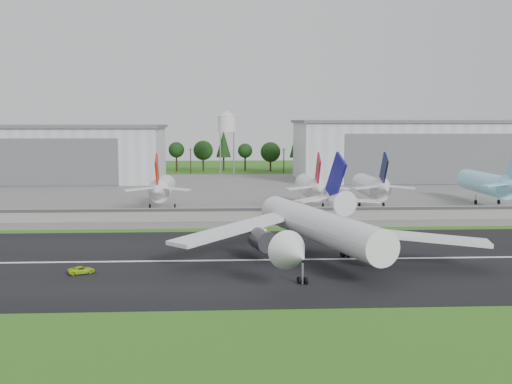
{
  "coord_description": "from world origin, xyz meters",
  "views": [
    {
      "loc": [
        -7.2,
        -102.34,
        24.87
      ],
      "look_at": [
        0.32,
        40.0,
        9.0
      ],
      "focal_mm": 45.0,
      "sensor_mm": 36.0,
      "label": 1
    }
  ],
  "objects": [
    {
      "name": "hangar_west",
      "position": [
        -80.0,
        164.92,
        11.63
      ],
      "size": [
        97.0,
        44.0,
        23.2
      ],
      "color": "silver",
      "rests_on": "ground"
    },
    {
      "name": "runway_centerline",
      "position": [
        0.0,
        10.0,
        0.11
      ],
      "size": [
        220.0,
        1.0,
        0.02
      ],
      "primitive_type": "cube",
      "color": "white",
      "rests_on": "runway"
    },
    {
      "name": "parked_jet_red_a",
      "position": [
        -24.14,
        76.55,
        6.11
      ],
      "size": [
        7.36,
        31.29,
        16.61
      ],
      "color": "silver",
      "rests_on": "ground"
    },
    {
      "name": "ground_vehicle",
      "position": [
        -30.21,
        1.23,
        0.7
      ],
      "size": [
        4.72,
        3.54,
        1.19
      ],
      "primitive_type": "imported",
      "rotation": [
        0.0,
        0.0,
        1.99
      ],
      "color": "#A7D218",
      "rests_on": "runway"
    },
    {
      "name": "parked_jet_skyblue",
      "position": [
        71.6,
        81.6,
        6.43
      ],
      "size": [
        7.36,
        37.29,
        17.01
      ],
      "color": "#93E1FE",
      "rests_on": "ground"
    },
    {
      "name": "parked_jet_red_b",
      "position": [
        17.98,
        76.57,
        6.21
      ],
      "size": [
        7.36,
        31.29,
        16.72
      ],
      "color": "white",
      "rests_on": "ground"
    },
    {
      "name": "treeline",
      "position": [
        0.0,
        215.0,
        0.0
      ],
      "size": [
        320.0,
        16.0,
        22.0
      ],
      "primitive_type": null,
      "color": "black",
      "rests_on": "ground"
    },
    {
      "name": "blast_fence",
      "position": [
        0.0,
        54.99,
        1.81
      ],
      "size": [
        240.0,
        0.61,
        3.5
      ],
      "color": "gray",
      "rests_on": "ground"
    },
    {
      "name": "water_tower",
      "position": [
        -5.0,
        185.0,
        24.55
      ],
      "size": [
        8.4,
        8.4,
        29.4
      ],
      "color": "#99999E",
      "rests_on": "ground"
    },
    {
      "name": "hangar_east",
      "position": [
        75.0,
        164.92,
        12.63
      ],
      "size": [
        102.0,
        47.0,
        25.2
      ],
      "color": "silver",
      "rests_on": "ground"
    },
    {
      "name": "apron",
      "position": [
        0.0,
        120.0,
        0.05
      ],
      "size": [
        320.0,
        150.0,
        0.1
      ],
      "primitive_type": "cube",
      "color": "slate",
      "rests_on": "ground"
    },
    {
      "name": "parked_jet_navy",
      "position": [
        35.55,
        76.57,
        6.24
      ],
      "size": [
        7.36,
        31.29,
        16.75
      ],
      "color": "silver",
      "rests_on": "ground"
    },
    {
      "name": "main_airliner",
      "position": [
        9.91,
        9.58,
        4.89
      ],
      "size": [
        54.93,
        58.18,
        18.17
      ],
      "rotation": [
        0.0,
        0.0,
        3.43
      ],
      "color": "white",
      "rests_on": "runway"
    },
    {
      "name": "runway",
      "position": [
        0.0,
        10.0,
        0.05
      ],
      "size": [
        320.0,
        60.0,
        0.1
      ],
      "primitive_type": "cube",
      "color": "black",
      "rests_on": "ground"
    },
    {
      "name": "ground",
      "position": [
        0.0,
        0.0,
        0.0
      ],
      "size": [
        600.0,
        600.0,
        0.0
      ],
      "primitive_type": "plane",
      "color": "#246417",
      "rests_on": "ground"
    },
    {
      "name": "utility_poles",
      "position": [
        0.0,
        200.0,
        0.0
      ],
      "size": [
        230.0,
        3.0,
        12.0
      ],
      "primitive_type": null,
      "color": "black",
      "rests_on": "ground"
    }
  ]
}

